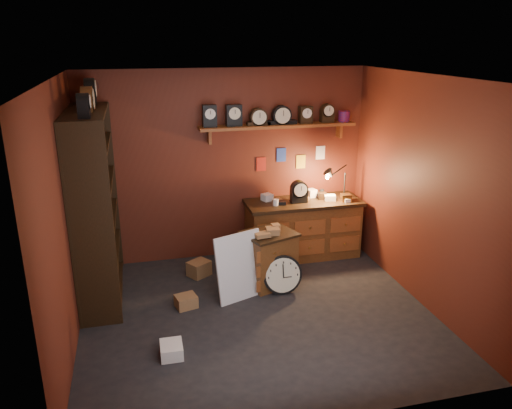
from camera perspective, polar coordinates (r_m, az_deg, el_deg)
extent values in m
plane|color=black|center=(5.98, 0.20, -12.46)|extent=(4.00, 4.00, 0.00)
cube|color=#5E2416|center=(7.10, -3.35, 4.41)|extent=(4.00, 0.02, 2.70)
cube|color=#5E2416|center=(3.82, 6.91, -8.53)|extent=(4.00, 0.02, 2.70)
cube|color=#5E2416|center=(5.31, -21.20, -1.77)|extent=(0.02, 3.60, 2.70)
cube|color=#5E2416|center=(6.19, 18.50, 1.33)|extent=(0.02, 3.60, 2.70)
cube|color=beige|center=(5.14, 0.24, 14.30)|extent=(4.00, 3.60, 0.02)
cube|color=brown|center=(7.00, 2.51, 8.99)|extent=(2.20, 0.30, 0.04)
cube|color=brown|center=(6.88, -5.35, 7.75)|extent=(0.04, 0.16, 0.20)
cube|color=brown|center=(7.40, 9.49, 8.34)|extent=(0.04, 0.16, 0.20)
cylinder|color=#B21419|center=(7.32, 10.02, 9.91)|extent=(0.16, 0.16, 0.15)
cube|color=maroon|center=(7.11, -2.14, 4.46)|extent=(0.14, 0.01, 0.20)
cube|color=navy|center=(7.15, 0.21, 5.54)|extent=(0.14, 0.01, 0.20)
cube|color=gold|center=(7.26, 2.52, 4.74)|extent=(0.14, 0.01, 0.20)
cube|color=silver|center=(7.32, 4.80, 5.78)|extent=(0.14, 0.01, 0.20)
cube|color=black|center=(6.29, -19.85, -0.45)|extent=(0.03, 1.60, 2.30)
cube|color=black|center=(5.54, -18.23, -2.82)|extent=(0.45, 0.03, 2.30)
cube|color=black|center=(7.02, -17.48, 1.71)|extent=(0.45, 0.03, 2.30)
cube|color=black|center=(6.69, -16.88, -9.24)|extent=(0.43, 1.54, 0.03)
cube|color=black|center=(6.48, -17.29, -5.32)|extent=(0.43, 1.54, 0.03)
cube|color=black|center=(6.32, -17.68, -1.58)|extent=(0.43, 1.54, 0.03)
cube|color=black|center=(6.19, -18.08, 2.34)|extent=(0.43, 1.54, 0.03)
cube|color=black|center=(6.08, -18.50, 6.41)|extent=(0.43, 1.54, 0.03)
cube|color=black|center=(6.02, -18.87, 9.94)|extent=(0.43, 1.54, 0.03)
cube|color=brown|center=(7.35, 5.34, -2.91)|extent=(1.61, 0.60, 0.80)
cube|color=black|center=(7.21, 5.44, 0.24)|extent=(1.67, 0.66, 0.05)
cube|color=brown|center=(7.09, 6.14, -3.78)|extent=(1.53, 0.02, 0.52)
cylinder|color=black|center=(7.37, 10.00, 0.73)|extent=(0.12, 0.12, 0.02)
cylinder|color=black|center=(7.31, 10.09, 2.15)|extent=(0.02, 0.02, 0.38)
cylinder|color=black|center=(7.18, 9.41, 3.86)|extent=(0.27, 0.09, 0.14)
cone|color=black|center=(7.11, 8.45, 3.43)|extent=(0.18, 0.14, 0.18)
cube|color=brown|center=(6.51, 1.49, -6.30)|extent=(0.72, 0.66, 0.69)
cube|color=black|center=(6.37, 1.52, -3.36)|extent=(0.77, 0.71, 0.03)
cube|color=brown|center=(6.30, 2.10, -7.23)|extent=(0.51, 0.19, 0.59)
cylinder|color=black|center=(6.34, 3.02, -8.02)|extent=(0.50, 0.16, 0.51)
cylinder|color=beige|center=(6.31, 3.11, -8.09)|extent=(0.44, 0.10, 0.44)
cube|color=black|center=(6.27, 3.14, -7.57)|extent=(0.01, 0.04, 0.16)
cube|color=black|center=(6.33, 3.61, -8.29)|extent=(0.11, 0.01, 0.01)
cube|color=silver|center=(6.34, -1.81, -10.50)|extent=(0.66, 0.39, 0.85)
cube|color=silver|center=(6.77, 0.76, -6.34)|extent=(0.46, 0.46, 0.46)
cube|color=black|center=(6.57, 1.27, -7.16)|extent=(0.37, 0.04, 0.37)
cube|color=olive|center=(6.15, -7.99, -10.90)|extent=(0.28, 0.26, 0.15)
cube|color=white|center=(5.35, -9.63, -16.06)|extent=(0.23, 0.27, 0.13)
cube|color=olive|center=(6.87, -6.53, -7.28)|extent=(0.35, 0.34, 0.20)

